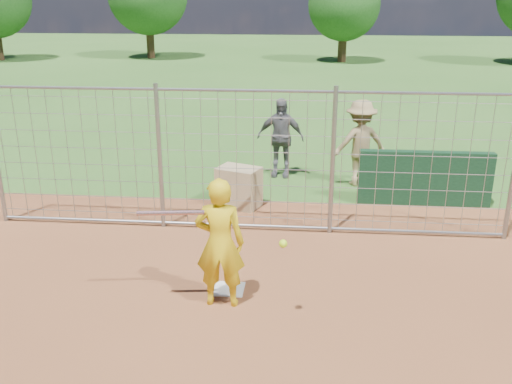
# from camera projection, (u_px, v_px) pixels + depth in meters

# --- Properties ---
(ground) EXTENTS (100.00, 100.00, 0.00)m
(ground) POSITION_uv_depth(u_px,v_px,m) (231.00, 283.00, 8.38)
(ground) COLOR #2D591E
(ground) RESTS_ON ground
(home_plate) EXTENTS (0.43, 0.43, 0.02)m
(home_plate) POSITION_uv_depth(u_px,v_px,m) (229.00, 289.00, 8.19)
(home_plate) COLOR silver
(home_plate) RESTS_ON ground
(dugout_wall) EXTENTS (2.60, 0.20, 1.10)m
(dugout_wall) POSITION_uv_depth(u_px,v_px,m) (425.00, 178.00, 11.28)
(dugout_wall) COLOR #11381E
(dugout_wall) RESTS_ON ground
(batter) EXTENTS (0.67, 0.45, 1.81)m
(batter) POSITION_uv_depth(u_px,v_px,m) (220.00, 243.00, 7.53)
(batter) COLOR gold
(batter) RESTS_ON ground
(bystander_b) EXTENTS (1.10, 0.55, 1.82)m
(bystander_b) POSITION_uv_depth(u_px,v_px,m) (280.00, 138.00, 12.94)
(bystander_b) COLOR #57575C
(bystander_b) RESTS_ON ground
(bystander_c) EXTENTS (1.36, 1.02, 1.88)m
(bystander_c) POSITION_uv_depth(u_px,v_px,m) (360.00, 143.00, 12.34)
(bystander_c) COLOR #8E784D
(bystander_c) RESTS_ON ground
(equipment_bin) EXTENTS (0.94, 0.80, 0.80)m
(equipment_bin) POSITION_uv_depth(u_px,v_px,m) (239.00, 187.00, 11.24)
(equipment_bin) COLOR tan
(equipment_bin) RESTS_ON ground
(equipment_in_play) EXTENTS (1.93, 0.37, 0.35)m
(equipment_in_play) POSITION_uv_depth(u_px,v_px,m) (197.00, 220.00, 7.20)
(equipment_in_play) COLOR silver
(equipment_in_play) RESTS_ON ground
(backstop_fence) EXTENTS (9.08, 0.08, 2.60)m
(backstop_fence) POSITION_uv_depth(u_px,v_px,m) (245.00, 162.00, 9.83)
(backstop_fence) COLOR gray
(backstop_fence) RESTS_ON ground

